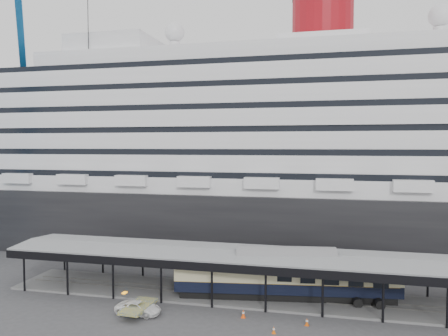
% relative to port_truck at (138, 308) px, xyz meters
% --- Properties ---
extents(ground, '(200.00, 200.00, 0.00)m').
position_rel_port_truck_xyz_m(ground, '(9.75, 2.67, -0.66)').
color(ground, '#3B3B3E').
rests_on(ground, ground).
extents(cruise_ship, '(130.00, 30.00, 43.90)m').
position_rel_port_truck_xyz_m(cruise_ship, '(9.80, 34.67, 17.69)').
color(cruise_ship, black).
rests_on(cruise_ship, ground).
extents(platform_canopy, '(56.00, 9.18, 5.30)m').
position_rel_port_truck_xyz_m(platform_canopy, '(9.75, 7.67, 1.71)').
color(platform_canopy, slate).
rests_on(platform_canopy, ground).
extents(port_truck, '(4.81, 2.39, 1.31)m').
position_rel_port_truck_xyz_m(port_truck, '(0.00, 0.00, 0.00)').
color(port_truck, white).
rests_on(port_truck, ground).
extents(pullman_carriage, '(25.00, 6.50, 24.35)m').
position_rel_port_truck_xyz_m(pullman_carriage, '(14.35, 7.67, 2.27)').
color(pullman_carriage, black).
rests_on(pullman_carriage, ground).
extents(traffic_cone_left, '(0.48, 0.48, 0.84)m').
position_rel_port_truck_xyz_m(traffic_cone_left, '(10.65, 1.59, -0.24)').
color(traffic_cone_left, '#FC500E').
rests_on(traffic_cone_left, ground).
extents(traffic_cone_mid, '(0.44, 0.44, 0.67)m').
position_rel_port_truck_xyz_m(traffic_cone_mid, '(14.08, -1.40, -0.32)').
color(traffic_cone_mid, orange).
rests_on(traffic_cone_mid, ground).
extents(traffic_cone_right, '(0.48, 0.48, 0.76)m').
position_rel_port_truck_xyz_m(traffic_cone_right, '(16.98, 1.10, -0.28)').
color(traffic_cone_right, '#D3520B').
rests_on(traffic_cone_right, ground).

